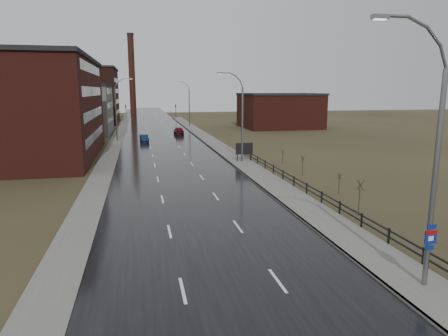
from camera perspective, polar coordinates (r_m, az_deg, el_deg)
name	(u,v)px	position (r m, az deg, el deg)	size (l,w,h in m)	color
road	(162,141)	(73.64, -8.83, 3.79)	(14.00, 300.00, 0.06)	black
sidewalk_right	(242,163)	(50.39, 2.65, 0.69)	(3.20, 180.00, 0.18)	#595651
curb_right	(231,164)	(50.04, 0.96, 0.62)	(0.16, 180.00, 0.18)	slate
sidewalk_left	(116,142)	(73.65, -15.22, 3.56)	(2.40, 260.00, 0.12)	#595651
warehouse_near	(7,109)	(60.47, -28.60, 7.46)	(22.44, 28.56, 13.50)	#471914
warehouse_mid	(72,109)	(92.12, -20.94, 7.89)	(16.32, 20.40, 10.50)	slate
warehouse_far	(69,95)	(122.46, -21.23, 9.63)	(26.52, 24.48, 15.50)	#331611
building_right	(279,110)	(101.07, 7.93, 8.14)	(18.36, 16.32, 8.50)	#471914
smokestack	(132,74)	(163.11, -13.02, 12.96)	(2.70, 2.70, 30.70)	#331611
streetlight_main	(430,161)	(19.69, 27.38, 0.89)	(3.91, 0.29, 12.11)	slate
streetlight_right_mid	(240,117)	(50.63, 2.31, 7.30)	(3.36, 0.28, 11.35)	slate
streetlight_left	(117,109)	(75.13, -14.98, 8.14)	(3.36, 0.28, 11.35)	slate
streetlight_right_far	(188,104)	(103.77, -5.14, 9.15)	(3.36, 0.28, 11.35)	slate
guardrail	(310,189)	(35.38, 12.18, -2.96)	(0.10, 53.05, 1.10)	black
shrub_c	(359,197)	(30.93, 18.78, -3.90)	(0.65, 0.68, 2.74)	#382D23
shrub_d	(339,183)	(36.89, 16.12, -2.07)	(0.47, 0.49, 1.95)	#382D23
shrub_e	(302,165)	(44.04, 11.15, 0.43)	(0.53, 0.56, 2.22)	#382D23
shrub_f	(283,156)	(50.64, 8.40, 1.69)	(0.46, 0.48, 1.90)	#382D23
billboard	(244,149)	(51.29, 2.90, 2.70)	(2.26, 0.17, 2.53)	black
traffic_light_left	(126,105)	(133.11, -13.88, 8.74)	(0.58, 2.73, 5.30)	black
traffic_light_right	(176,105)	(133.58, -6.92, 8.98)	(0.58, 2.73, 5.30)	black
car_near	(144,139)	(72.88, -11.32, 4.12)	(1.38, 3.95, 1.30)	#0D1F42
car_far	(179,131)	(84.92, -6.49, 5.31)	(1.86, 4.62, 1.58)	#540E16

